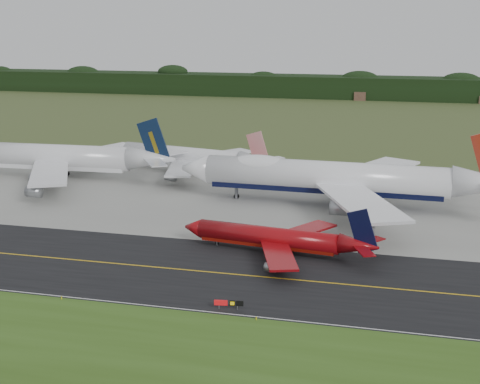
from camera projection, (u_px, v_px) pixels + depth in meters
name	position (u px, v px, depth m)	size (l,w,h in m)	color
ground	(277.00, 269.00, 114.73)	(600.00, 600.00, 0.00)	#3C4C23
grass_verge	(223.00, 369.00, 81.80)	(400.00, 30.00, 0.01)	#345418
taxiway	(272.00, 278.00, 110.96)	(400.00, 32.00, 0.02)	black
apron	(316.00, 197.00, 162.71)	(400.00, 78.00, 0.01)	gray
taxiway_centreline	(272.00, 278.00, 110.96)	(400.00, 0.40, 0.00)	gold
taxiway_edge_line	(251.00, 316.00, 96.37)	(400.00, 0.25, 0.00)	silver
horizon_treeline	(370.00, 89.00, 370.95)	(700.00, 25.00, 12.00)	black
jet_ba_747	(337.00, 178.00, 152.86)	(77.58, 64.35, 19.53)	white
jet_red_737	(278.00, 238.00, 122.30)	(37.38, 30.25, 10.09)	maroon
jet_navy_gold	(57.00, 158.00, 180.44)	(67.33, 58.71, 17.39)	white
jet_star_tail	(190.00, 157.00, 186.91)	(51.05, 42.01, 13.55)	white
taxiway_sign	(229.00, 303.00, 98.44)	(4.32, 0.78, 1.45)	slate
edge_marker_left	(62.00, 298.00, 102.28)	(0.16, 0.16, 0.50)	yellow
edge_marker_center	(256.00, 318.00, 95.16)	(0.16, 0.16, 0.50)	yellow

